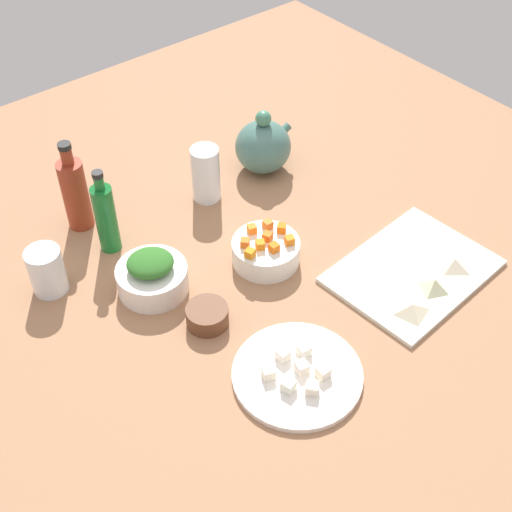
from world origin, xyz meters
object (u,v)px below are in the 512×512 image
object	(u,v)px
bowl_small_side	(207,316)
drinking_glass_1	(47,271)
plate_tofu	(297,375)
bottle_0	(106,217)
bowl_greens	(153,279)
drinking_glass_0	(206,174)
cutting_board	(412,271)
bottle_1	(75,193)
teapot	(263,146)
bowl_carrots	(266,251)

from	to	relation	value
bowl_small_side	drinking_glass_1	xyz separation A→B (cm)	(-19.42, 27.70, 3.11)
plate_tofu	bottle_0	bearing A→B (deg)	99.34
bowl_greens	drinking_glass_0	distance (cm)	31.48
cutting_board	bottle_1	bearing A→B (deg)	128.75
cutting_board	drinking_glass_0	xyz separation A→B (cm)	(-18.51, 47.61, 6.24)
teapot	drinking_glass_1	distance (cm)	59.97
plate_tofu	teapot	size ratio (longest dim) A/B	1.48
bowl_greens	bowl_small_side	xyz separation A→B (cm)	(3.15, -14.41, -0.85)
bowl_carrots	teapot	world-z (taller)	teapot
teapot	drinking_glass_0	size ratio (longest dim) A/B	1.21
cutting_board	bowl_greens	bearing A→B (deg)	145.68
bowl_carrots	teapot	distance (cm)	33.01
plate_tofu	bowl_small_side	world-z (taller)	bowl_small_side
bowl_greens	drinking_glass_0	xyz separation A→B (cm)	(26.11, 17.14, 3.92)
bowl_carrots	drinking_glass_1	distance (cm)	44.91
plate_tofu	bottle_1	distance (cm)	63.67
bottle_0	drinking_glass_0	distance (cm)	26.52
bowl_small_side	bottle_1	bearing A→B (deg)	96.53
cutting_board	drinking_glass_0	distance (cm)	51.46
plate_tofu	bottle_0	world-z (taller)	bottle_0
cutting_board	drinking_glass_1	xyz separation A→B (cm)	(-60.89, 43.75, 4.58)
plate_tofu	bowl_greens	world-z (taller)	bowl_greens
plate_tofu	drinking_glass_1	bearing A→B (deg)	116.72
bowl_greens	drinking_glass_0	bearing A→B (deg)	33.28
plate_tofu	bowl_carrots	size ratio (longest dim) A/B	1.66
bottle_1	drinking_glass_1	bearing A→B (deg)	-136.62
teapot	bottle_1	size ratio (longest dim) A/B	0.74
bowl_carrots	bottle_0	size ratio (longest dim) A/B	0.71
plate_tofu	bottle_0	distance (cm)	52.86
bottle_1	bowl_carrots	bearing A→B (deg)	-54.96
cutting_board	teapot	bearing A→B (deg)	91.30
teapot	plate_tofu	bearing A→B (deg)	-123.87
plate_tofu	drinking_glass_0	xyz separation A→B (cm)	(17.97, 52.35, 6.14)
bowl_carrots	bottle_1	size ratio (longest dim) A/B	0.66
bowl_small_side	drinking_glass_0	size ratio (longest dim) A/B	0.62
plate_tofu	bowl_small_side	size ratio (longest dim) A/B	2.87
bottle_1	drinking_glass_0	bearing A→B (deg)	-19.83
plate_tofu	bowl_carrots	xyz separation A→B (cm)	(14.98, 27.08, 2.00)
bottle_0	drinking_glass_1	size ratio (longest dim) A/B	2.00
cutting_board	drinking_glass_1	world-z (taller)	drinking_glass_1
drinking_glass_1	bottle_0	bearing A→B (deg)	10.88
teapot	bowl_small_side	bearing A→B (deg)	-141.68
bottle_1	teapot	bearing A→B (deg)	-12.06
bowl_carrots	bowl_greens	bearing A→B (deg)	160.63
plate_tofu	teapot	world-z (taller)	teapot
drinking_glass_0	drinking_glass_1	world-z (taller)	drinking_glass_0
bowl_small_side	teapot	world-z (taller)	teapot
teapot	drinking_glass_0	xyz separation A→B (cm)	(-17.42, -0.36, 0.14)
bowl_greens	bottle_1	size ratio (longest dim) A/B	0.66
plate_tofu	bowl_greens	distance (cm)	36.21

